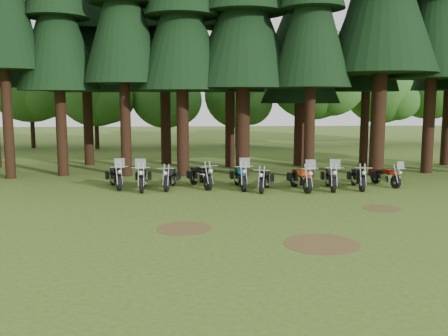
{
  "coord_description": "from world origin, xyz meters",
  "views": [
    {
      "loc": [
        -2.73,
        -17.74,
        4.14
      ],
      "look_at": [
        -1.25,
        5.0,
        1.0
      ],
      "focal_mm": 40.0,
      "sensor_mm": 36.0,
      "label": 1
    }
  ],
  "objects": [
    {
      "name": "motorcycle_8",
      "position": [
        5.03,
        4.84,
        0.49
      ],
      "size": [
        0.42,
        2.34,
        0.95
      ],
      "rotation": [
        0.0,
        0.0,
        -0.1
      ],
      "color": "black",
      "rests_on": "ground"
    },
    {
      "name": "ground",
      "position": [
        0.0,
        0.0,
        0.0
      ],
      "size": [
        120.0,
        120.0,
        0.0
      ],
      "primitive_type": "plane",
      "color": "#385616",
      "rests_on": "ground"
    },
    {
      "name": "dirt_patch_2",
      "position": [
        1.0,
        -4.0,
        0.01
      ],
      "size": [
        2.2,
        2.2,
        0.01
      ],
      "primitive_type": "cylinder",
      "color": "#4C3D1E",
      "rests_on": "ground"
    },
    {
      "name": "pine_back_5",
      "position": [
        8.07,
        12.86,
        9.78
      ],
      "size": [
        3.94,
        3.94,
        16.33
      ],
      "color": "black",
      "rests_on": "ground"
    },
    {
      "name": "motorcycle_2",
      "position": [
        -3.75,
        5.36,
        0.48
      ],
      "size": [
        0.51,
        2.3,
        0.94
      ],
      "rotation": [
        0.0,
        0.0,
        -0.16
      ],
      "color": "black",
      "rests_on": "ground"
    },
    {
      "name": "motorcycle_6",
      "position": [
        2.25,
        4.57,
        0.52
      ],
      "size": [
        0.67,
        2.48,
        1.55
      ],
      "rotation": [
        0.0,
        0.0,
        0.15
      ],
      "color": "black",
      "rests_on": "ground"
    },
    {
      "name": "motorcycle_3",
      "position": [
        -2.32,
        5.57,
        0.51
      ],
      "size": [
        1.06,
        2.34,
        1.0
      ],
      "rotation": [
        0.0,
        0.0,
        0.38
      ],
      "color": "black",
      "rests_on": "ground"
    },
    {
      "name": "decid_6",
      "position": [
        14.85,
        27.01,
        5.2
      ],
      "size": [
        7.06,
        6.86,
        8.82
      ],
      "color": "black",
      "rests_on": "ground"
    },
    {
      "name": "decid_1",
      "position": [
        -15.99,
        25.76,
        5.83
      ],
      "size": [
        7.91,
        7.69,
        9.88
      ],
      "color": "black",
      "rests_on": "ground"
    },
    {
      "name": "motorcycle_4",
      "position": [
        -0.47,
        5.28,
        0.53
      ],
      "size": [
        0.55,
        2.51,
        1.58
      ],
      "rotation": [
        0.0,
        0.0,
        0.08
      ],
      "color": "black",
      "rests_on": "ground"
    },
    {
      "name": "pine_back_2",
      "position": [
        -4.38,
        14.4,
        9.76
      ],
      "size": [
        4.85,
        4.85,
        16.3
      ],
      "color": "black",
      "rests_on": "ground"
    },
    {
      "name": "dirt_patch_0",
      "position": [
        -3.0,
        -2.0,
        0.01
      ],
      "size": [
        1.8,
        1.8,
        0.01
      ],
      "primitive_type": "cylinder",
      "color": "#4C3D1E",
      "rests_on": "ground"
    },
    {
      "name": "motorcycle_7",
      "position": [
        3.7,
        4.72,
        0.52
      ],
      "size": [
        0.63,
        2.47,
        1.55
      ],
      "rotation": [
        0.0,
        0.0,
        -0.13
      ],
      "color": "black",
      "rests_on": "ground"
    },
    {
      "name": "motorcycle_1",
      "position": [
        -5.01,
        5.18,
        0.53
      ],
      "size": [
        0.47,
        2.51,
        1.58
      ],
      "rotation": [
        0.0,
        0.0,
        0.03
      ],
      "color": "black",
      "rests_on": "ground"
    },
    {
      "name": "pine_back_4",
      "position": [
        4.04,
        13.25,
        8.25
      ],
      "size": [
        4.94,
        4.94,
        13.78
      ],
      "color": "black",
      "rests_on": "ground"
    },
    {
      "name": "pine_back_3",
      "position": [
        -0.37,
        12.94,
        9.7
      ],
      "size": [
        4.35,
        4.35,
        16.2
      ],
      "color": "black",
      "rests_on": "ground"
    },
    {
      "name": "decid_2",
      "position": [
        -10.43,
        24.78,
        4.95
      ],
      "size": [
        6.72,
        6.53,
        8.4
      ],
      "color": "black",
      "rests_on": "ground"
    },
    {
      "name": "decid_5",
      "position": [
        8.29,
        25.71,
        6.23
      ],
      "size": [
        8.45,
        8.21,
        10.56
      ],
      "color": "black",
      "rests_on": "ground"
    },
    {
      "name": "decid_7",
      "position": [
        19.46,
        26.83,
        6.22
      ],
      "size": [
        8.44,
        8.2,
        10.55
      ],
      "color": "black",
      "rests_on": "ground"
    },
    {
      "name": "motorcycle_5",
      "position": [
        0.58,
        4.59,
        0.47
      ],
      "size": [
        0.79,
        2.21,
        0.92
      ],
      "rotation": [
        0.0,
        0.0,
        -0.29
      ],
      "color": "black",
      "rests_on": "ground"
    },
    {
      "name": "dirt_patch_1",
      "position": [
        4.5,
        0.5,
        0.01
      ],
      "size": [
        1.4,
        1.4,
        0.01
      ],
      "primitive_type": "cylinder",
      "color": "#4C3D1E",
      "rests_on": "ground"
    },
    {
      "name": "motorcycle_9",
      "position": [
        6.58,
        5.4,
        0.44
      ],
      "size": [
        0.91,
        2.03,
        1.3
      ],
      "rotation": [
        0.0,
        0.0,
        0.33
      ],
      "color": "black",
      "rests_on": "ground"
    },
    {
      "name": "motorcycle_0",
      "position": [
        -6.32,
        5.7,
        0.51
      ],
      "size": [
        1.06,
        2.39,
        1.53
      ],
      "rotation": [
        0.0,
        0.0,
        0.32
      ],
      "color": "black",
      "rests_on": "ground"
    },
    {
      "name": "decid_3",
      "position": [
        -4.71,
        25.13,
        4.51
      ],
      "size": [
        6.12,
        5.95,
        7.65
      ],
      "color": "black",
      "rests_on": "ground"
    },
    {
      "name": "decid_4",
      "position": [
        1.58,
        26.32,
        4.37
      ],
      "size": [
        5.93,
        5.76,
        7.41
      ],
      "color": "black",
      "rests_on": "ground"
    },
    {
      "name": "pine_back_1",
      "position": [
        -9.26,
        14.35,
        9.71
      ],
      "size": [
        4.52,
        4.52,
        16.22
      ],
      "color": "black",
      "rests_on": "ground"
    }
  ]
}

